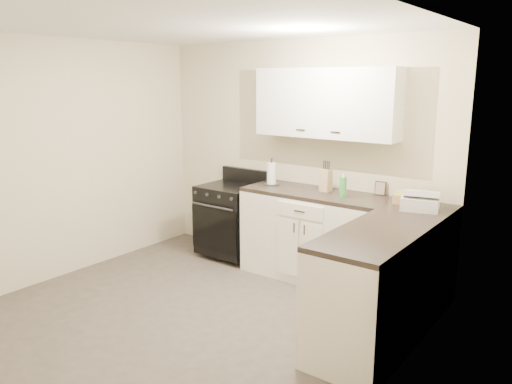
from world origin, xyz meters
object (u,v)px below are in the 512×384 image
Objects in this scene: knife_block at (326,180)px; countertop_grill at (420,203)px; stove at (230,219)px; wicker_basket at (409,199)px; paper_towel at (272,174)px.

knife_block is 0.73× the size of countertop_grill.
stove is 2.31m from countertop_grill.
stove is 2.16m from wicker_basket.
wicker_basket is at bearing 6.51° from knife_block.
knife_block is at bearing 179.39° from wicker_basket.
wicker_basket is (0.88, -0.01, -0.07)m from knife_block.
paper_towel reaches higher than countertop_grill.
knife_block reaches higher than wicker_basket.
knife_block is at bearing 4.98° from paper_towel.
stove is at bearing -174.54° from paper_towel.
stove is 2.56× the size of countertop_grill.
countertop_grill is (0.16, -0.15, 0.01)m from wicker_basket.
paper_towel is 0.77× the size of countertop_grill.
paper_towel reaches higher than wicker_basket.
wicker_basket is 0.21m from countertop_grill.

